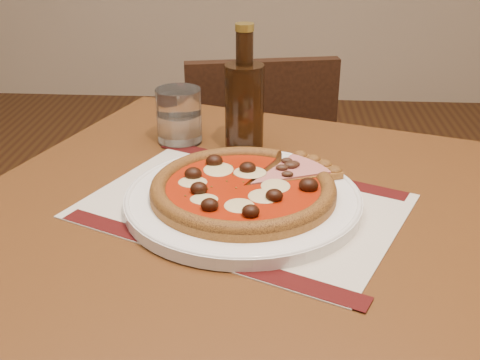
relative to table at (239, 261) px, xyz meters
name	(u,v)px	position (x,y,z in m)	size (l,w,h in m)	color
table	(239,261)	(0.00, 0.00, 0.00)	(1.01, 1.01, 0.75)	#5D3616
chair_far	(255,173)	(0.00, 0.73, -0.19)	(0.45, 0.45, 0.80)	black
placemat	(243,206)	(0.01, -0.01, 0.10)	(0.44, 0.32, 0.00)	beige
plate	(243,200)	(0.01, -0.01, 0.11)	(0.35, 0.35, 0.02)	white
pizza	(243,188)	(0.01, -0.01, 0.13)	(0.27, 0.27, 0.04)	#A46627
ham_slice	(297,170)	(0.09, 0.07, 0.13)	(0.14, 0.13, 0.02)	#A46627
water_glass	(179,116)	(-0.13, 0.24, 0.15)	(0.08, 0.08, 0.10)	white
bottle	(244,104)	(0.00, 0.20, 0.19)	(0.07, 0.07, 0.23)	black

